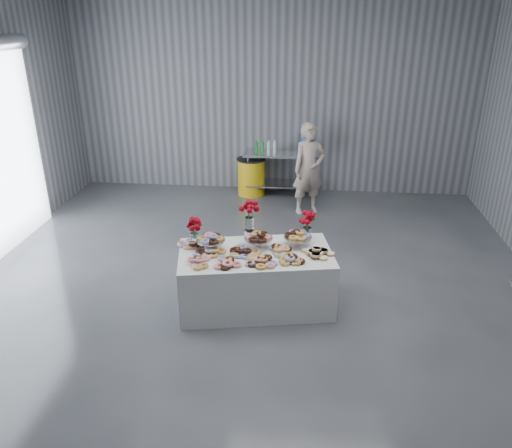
{
  "coord_description": "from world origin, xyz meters",
  "views": [
    {
      "loc": [
        0.69,
        -5.49,
        3.57
      ],
      "look_at": [
        0.07,
        0.45,
        0.94
      ],
      "focal_mm": 35.0,
      "sensor_mm": 36.0,
      "label": 1
    }
  ],
  "objects_px": {
    "water_jug": "(308,141)",
    "trash_barrel": "(251,177)",
    "display_table": "(256,279)",
    "person": "(309,169)",
    "prep_table": "(282,166)"
  },
  "relations": [
    {
      "from": "display_table",
      "to": "trash_barrel",
      "type": "distance_m",
      "value": 4.13
    },
    {
      "from": "prep_table",
      "to": "person",
      "type": "xyz_separation_m",
      "value": [
        0.54,
        -0.84,
        0.22
      ]
    },
    {
      "from": "display_table",
      "to": "trash_barrel",
      "type": "xyz_separation_m",
      "value": [
        -0.51,
        4.09,
        0.0
      ]
    },
    {
      "from": "water_jug",
      "to": "trash_barrel",
      "type": "relative_size",
      "value": 0.74
    },
    {
      "from": "water_jug",
      "to": "person",
      "type": "height_order",
      "value": "person"
    },
    {
      "from": "person",
      "to": "display_table",
      "type": "bearing_deg",
      "value": -125.66
    },
    {
      "from": "trash_barrel",
      "to": "display_table",
      "type": "bearing_deg",
      "value": -82.84
    },
    {
      "from": "display_table",
      "to": "prep_table",
      "type": "distance_m",
      "value": 4.1
    },
    {
      "from": "prep_table",
      "to": "trash_barrel",
      "type": "xyz_separation_m",
      "value": [
        -0.62,
        -0.0,
        -0.24
      ]
    },
    {
      "from": "person",
      "to": "trash_barrel",
      "type": "relative_size",
      "value": 2.23
    },
    {
      "from": "prep_table",
      "to": "trash_barrel",
      "type": "bearing_deg",
      "value": -180.0
    },
    {
      "from": "display_table",
      "to": "water_jug",
      "type": "distance_m",
      "value": 4.21
    },
    {
      "from": "prep_table",
      "to": "trash_barrel",
      "type": "height_order",
      "value": "prep_table"
    },
    {
      "from": "water_jug",
      "to": "person",
      "type": "bearing_deg",
      "value": -87.46
    },
    {
      "from": "water_jug",
      "to": "prep_table",
      "type": "bearing_deg",
      "value": 180.0
    }
  ]
}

